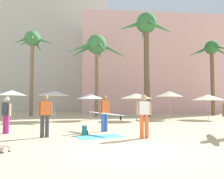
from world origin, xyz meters
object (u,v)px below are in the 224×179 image
Objects in this scene: cafe_umbrella_6 at (55,93)px; cafe_umbrella_4 at (169,94)px; cafe_umbrella_3 at (136,96)px; backpack at (85,131)px; person_far_left at (144,114)px; person_mid_left at (6,113)px; cafe_umbrella_0 at (12,93)px; beach_towel at (100,137)px; person_mid_right at (105,112)px; cafe_umbrella_1 at (91,96)px; palm_tree_center at (146,34)px; person_far_right at (45,114)px; palm_tree_right at (32,45)px; cafe_umbrella_2 at (208,97)px; palm_tree_far_right at (96,49)px; palm_tree_left at (212,55)px.

cafe_umbrella_4 is at bearing 2.99° from cafe_umbrella_6.
backpack is at bearing -116.40° from cafe_umbrella_3.
person_mid_left is (-6.04, 1.92, -0.02)m from person_far_left.
cafe_umbrella_0 is 8.28m from person_mid_left.
beach_towel is 0.70× the size of person_mid_right.
cafe_umbrella_1 is 1.23× the size of beach_towel.
palm_tree_center is 16.91m from person_far_right.
cafe_umbrella_2 is at bearing -22.23° from palm_tree_right.
person_far_left is at bearing -121.20° from person_far_right.
palm_tree_right is 22.46× the size of backpack.
cafe_umbrella_3 is 6.52m from cafe_umbrella_6.
cafe_umbrella_0 reaches higher than cafe_umbrella_4.
palm_tree_far_right is 16.04m from backpack.
cafe_umbrella_2 is 14.77m from person_far_right.
palm_tree_far_right reaches higher than palm_tree_left.
cafe_umbrella_3 is 1.52× the size of person_far_left.
cafe_umbrella_4 is 1.43× the size of person_mid_left.
backpack is 0.24× the size of person_far_left.
beach_towel is (-6.23, -9.10, -2.17)m from cafe_umbrella_4.
cafe_umbrella_3 reaches higher than person_far_right.
palm_tree_left is 22.85m from person_mid_left.
backpack is at bearing -115.37° from palm_tree_center.
beach_towel is at bearing -111.17° from cafe_umbrella_3.
backpack is 0.15× the size of person_mid_right.
palm_tree_left is at bearing 22.57° from cafe_umbrella_1.
beach_towel is (6.97, -15.58, -7.78)m from palm_tree_right.
palm_tree_right is at bearing 144.11° from cafe_umbrella_3.
beach_towel is at bearing -87.00° from cafe_umbrella_1.
person_far_right is at bearing -143.34° from cafe_umbrella_2.
cafe_umbrella_1 is at bearing 169.16° from cafe_umbrella_3.
cafe_umbrella_6 is at bearing 30.84° from person_far_left.
palm_tree_far_right is (-13.20, 0.12, 0.52)m from palm_tree_left.
palm_tree_far_right reaches higher than cafe_umbrella_3.
cafe_umbrella_0 is 10.26m from person_far_right.
backpack is at bearing -128.61° from cafe_umbrella_4.
person_mid_right is at bearing 80.44° from beach_towel.
cafe_umbrella_6 is at bearing -119.03° from palm_tree_far_right.
person_far_right is at bearing -133.22° from cafe_umbrella_4.
person_mid_right reaches higher than backpack.
cafe_umbrella_3 reaches higher than cafe_umbrella_2.
person_mid_right is at bearing -62.80° from palm_tree_right.
cafe_umbrella_4 is (6.13, -5.67, -5.22)m from palm_tree_far_right.
backpack is 0.25× the size of person_mid_left.
cafe_umbrella_4 is 9.73m from person_mid_right.
cafe_umbrella_6 is (-12.86, -0.23, 0.29)m from cafe_umbrella_2.
cafe_umbrella_1 reaches higher than backpack.
palm_tree_center is 14.24m from cafe_umbrella_0.
cafe_umbrella_0 reaches higher than cafe_umbrella_6.
palm_tree_far_right is 8.77m from cafe_umbrella_6.
palm_tree_center is 12.55m from palm_tree_right.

